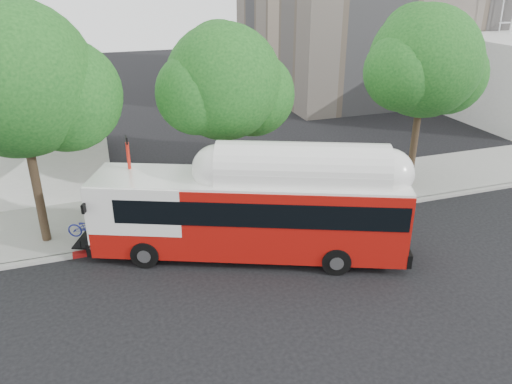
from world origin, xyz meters
TOP-DOWN VIEW (x-y plane):
  - ground at (0.00, 0.00)m, footprint 120.00×120.00m
  - sidewalk at (0.00, 6.50)m, footprint 60.00×5.00m
  - curb_strip at (0.00, 3.90)m, footprint 60.00×0.30m
  - red_curb_segment at (-3.00, 3.90)m, footprint 10.00×0.32m
  - street_tree_left at (-8.53, 5.56)m, footprint 6.67×5.80m
  - street_tree_mid at (-0.59, 6.06)m, footprint 5.75×5.00m
  - street_tree_right at (9.44, 5.86)m, footprint 6.21×5.40m
  - transit_bus at (-1.18, 1.82)m, footprint 12.73×7.02m
  - signal_pole at (-5.40, 4.28)m, footprint 0.13×0.44m

SIDE VIEW (x-z plane):
  - ground at x=0.00m, z-range 0.00..0.00m
  - sidewalk at x=0.00m, z-range 0.00..0.15m
  - curb_strip at x=0.00m, z-range 0.00..0.15m
  - red_curb_segment at x=-3.00m, z-range 0.00..0.16m
  - transit_bus at x=-1.18m, z-range -0.12..3.68m
  - signal_pole at x=-5.40m, z-range 0.06..4.72m
  - street_tree_mid at x=-0.59m, z-range 1.60..10.22m
  - street_tree_right at x=9.44m, z-range 1.67..10.85m
  - street_tree_left at x=-8.53m, z-range 1.73..11.47m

